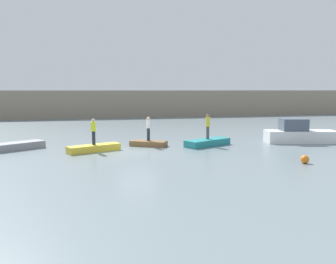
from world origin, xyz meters
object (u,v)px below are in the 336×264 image
motorboat (299,134)px  mooring_buoy (305,159)px  rowboat_teal (208,142)px  person_white_shirt (148,127)px  person_hiviz_shirt (94,130)px  rowboat_yellow (94,148)px  person_yellow_shirt (208,125)px  rowboat_grey (20,146)px  rowboat_brown (148,143)px

motorboat → mooring_buoy: motorboat is taller
rowboat_teal → person_white_shirt: bearing=142.5°
motorboat → person_hiviz_shirt: person_hiviz_shirt is taller
rowboat_yellow → person_yellow_shirt: bearing=-19.2°
person_yellow_shirt → rowboat_grey: bearing=173.9°
person_hiviz_shirt → rowboat_teal: bearing=4.3°
motorboat → rowboat_grey: bearing=176.1°
rowboat_teal → person_white_shirt: 4.43m
rowboat_yellow → person_yellow_shirt: person_yellow_shirt is taller
rowboat_grey → person_hiviz_shirt: bearing=-55.4°
mooring_buoy → rowboat_brown: bearing=133.6°
rowboat_brown → person_white_shirt: person_white_shirt is taller
rowboat_grey → person_yellow_shirt: size_ratio=1.71×
person_yellow_shirt → rowboat_brown: bearing=169.6°
rowboat_grey → person_yellow_shirt: (13.03, -1.40, 1.26)m
person_hiviz_shirt → person_yellow_shirt: bearing=4.3°
rowboat_yellow → rowboat_teal: rowboat_teal is taller
rowboat_grey → rowboat_teal: bearing=-39.4°
rowboat_brown → person_yellow_shirt: bearing=19.9°
rowboat_yellow → rowboat_teal: size_ratio=0.96×
mooring_buoy → person_yellow_shirt: bearing=114.5°
motorboat → person_white_shirt: 11.70m
person_yellow_shirt → person_hiviz_shirt: 8.11m
rowboat_grey → rowboat_brown: 8.84m
rowboat_yellow → person_white_shirt: bearing=-3.8°
rowboat_yellow → person_hiviz_shirt: 1.19m
person_yellow_shirt → mooring_buoy: size_ratio=3.96×
rowboat_brown → rowboat_teal: size_ratio=0.71×
rowboat_teal → person_yellow_shirt: bearing=-27.1°
person_hiviz_shirt → rowboat_grey: bearing=157.9°
motorboat → rowboat_grey: (-20.47, 1.40, -0.42)m
rowboat_brown → mooring_buoy: mooring_buoy is taller
rowboat_brown → rowboat_teal: rowboat_teal is taller
motorboat → mooring_buoy: size_ratio=12.03×
motorboat → mooring_buoy: (-4.24, -7.02, -0.43)m
rowboat_brown → rowboat_grey: bearing=-153.7°
rowboat_yellow → person_hiviz_shirt: size_ratio=2.01×
person_yellow_shirt → person_white_shirt: size_ratio=1.06×
rowboat_yellow → mooring_buoy: mooring_buoy is taller
person_white_shirt → rowboat_yellow: bearing=-160.3°
person_hiviz_shirt → motorboat: bearing=2.3°
person_white_shirt → mooring_buoy: person_white_shirt is taller
rowboat_brown → mooring_buoy: 10.76m
rowboat_teal → person_white_shirt: size_ratio=2.10×
rowboat_yellow → rowboat_brown: (3.87, 1.39, -0.03)m
rowboat_teal → person_hiviz_shirt: bearing=157.2°
rowboat_yellow → person_yellow_shirt: size_ratio=1.90×
rowboat_grey → rowboat_teal: (13.03, -1.40, -0.01)m
rowboat_yellow → mooring_buoy: size_ratio=7.50×
motorboat → person_hiviz_shirt: 15.56m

